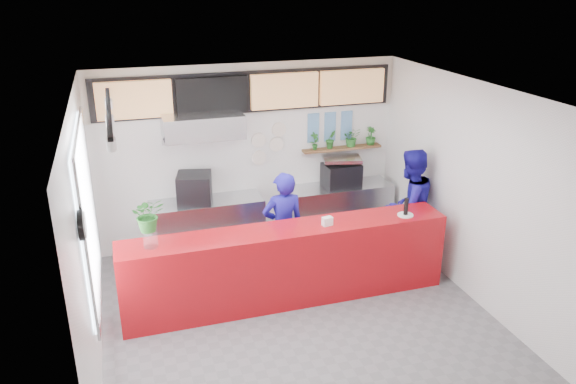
{
  "coord_description": "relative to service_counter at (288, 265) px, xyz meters",
  "views": [
    {
      "loc": [
        -2.03,
        -6.11,
        4.27
      ],
      "look_at": [
        0.1,
        0.7,
        1.5
      ],
      "focal_mm": 35.0,
      "sensor_mm": 36.0,
      "label": 1
    }
  ],
  "objects": [
    {
      "name": "dec_plate_d",
      "position": [
        0.5,
        2.07,
        1.35
      ],
      "size": [
        0.24,
        0.03,
        0.24
      ],
      "primitive_type": "cylinder",
      "rotation": [
        1.57,
        0.0,
        0.0
      ],
      "color": "silver",
      "rests_on": "wall_back"
    },
    {
      "name": "herb_a",
      "position": [
        1.1,
        2.0,
        1.12
      ],
      "size": [
        0.19,
        0.16,
        0.3
      ],
      "primitive_type": "imported",
      "rotation": [
        0.0,
        0.0,
        0.38
      ],
      "color": "#266A25",
      "rests_on": "herb_shelf"
    },
    {
      "name": "napkin_holder",
      "position": [
        0.54,
        -0.07,
        0.61
      ],
      "size": [
        0.15,
        0.11,
        0.12
      ],
      "primitive_type": "cube",
      "rotation": [
        0.0,
        0.0,
        0.18
      ],
      "color": "white",
      "rests_on": "service_counter"
    },
    {
      "name": "wall_clock_rim",
      "position": [
        -2.46,
        -1.3,
        1.5
      ],
      "size": [
        0.05,
        0.3,
        0.3
      ],
      "primitive_type": "cylinder",
      "rotation": [
        0.0,
        1.57,
        0.0
      ],
      "color": "black",
      "rests_on": "wall_left"
    },
    {
      "name": "service_counter",
      "position": [
        0.0,
        0.0,
        0.0
      ],
      "size": [
        4.5,
        0.6,
        1.1
      ],
      "primitive_type": "cube",
      "color": "#A40B12",
      "rests_on": "ground"
    },
    {
      "name": "wall_back",
      "position": [
        0.0,
        2.1,
        0.95
      ],
      "size": [
        5.0,
        0.0,
        5.0
      ],
      "primitive_type": "plane",
      "rotation": [
        1.57,
        0.0,
        0.0
      ],
      "color": "white",
      "rests_on": "ground"
    },
    {
      "name": "ceiling",
      "position": [
        0.0,
        -0.4,
        2.45
      ],
      "size": [
        5.0,
        5.0,
        0.0
      ],
      "primitive_type": "plane",
      "rotation": [
        3.14,
        0.0,
        0.0
      ],
      "color": "silver"
    },
    {
      "name": "photo_frame_f",
      "position": [
        1.7,
        2.08,
        1.2
      ],
      "size": [
        0.2,
        0.02,
        0.25
      ],
      "primitive_type": "cube",
      "color": "#598CBF",
      "rests_on": "wall_back"
    },
    {
      "name": "right_bench",
      "position": [
        1.5,
        1.8,
        -0.1
      ],
      "size": [
        1.8,
        0.6,
        0.9
      ],
      "primitive_type": "cube",
      "color": "#B2B5BA",
      "rests_on": "ground"
    },
    {
      "name": "espresso_machine",
      "position": [
        1.52,
        1.8,
        0.54
      ],
      "size": [
        0.62,
        0.46,
        0.39
      ],
      "primitive_type": "cube",
      "rotation": [
        0.0,
        0.0,
        0.05
      ],
      "color": "black",
      "rests_on": "right_bench"
    },
    {
      "name": "glass_vase",
      "position": [
        -1.79,
        -0.01,
        0.66
      ],
      "size": [
        0.22,
        0.22,
        0.22
      ],
      "primitive_type": "cylinder",
      "rotation": [
        0.0,
        0.0,
        -0.32
      ],
      "color": "white",
      "rests_on": "service_counter"
    },
    {
      "name": "dec_plate_a",
      "position": [
        0.15,
        2.07,
        1.2
      ],
      "size": [
        0.24,
        0.03,
        0.24
      ],
      "primitive_type": "cylinder",
      "rotation": [
        1.57,
        0.0,
        0.0
      ],
      "color": "silver",
      "rests_on": "wall_back"
    },
    {
      "name": "staff_center",
      "position": [
        0.11,
        0.58,
        0.29
      ],
      "size": [
        0.62,
        0.41,
        1.69
      ],
      "primitive_type": "imported",
      "rotation": [
        0.0,
        0.0,
        3.14
      ],
      "color": "#1B1592",
      "rests_on": "ground"
    },
    {
      "name": "hood_lip",
      "position": [
        -0.8,
        1.75,
        1.4
      ],
      "size": [
        1.2,
        0.69,
        0.31
      ],
      "primitive_type": "cube",
      "rotation": [
        -0.35,
        0.0,
        0.0
      ],
      "color": "#B2B5BA",
      "rests_on": "ceiling"
    },
    {
      "name": "menu_board_mid_right",
      "position": [
        0.57,
        1.98,
        2.0
      ],
      "size": [
        1.1,
        0.1,
        0.55
      ],
      "primitive_type": "cube",
      "color": "tan",
      "rests_on": "wall_back"
    },
    {
      "name": "pepper_mill",
      "position": [
        1.72,
        -0.09,
        0.69
      ],
      "size": [
        0.07,
        0.07,
        0.25
      ],
      "primitive_type": "cylinder",
      "rotation": [
        0.0,
        0.0,
        0.17
      ],
      "color": "black",
      "rests_on": "white_plate"
    },
    {
      "name": "photo_frame_c",
      "position": [
        1.7,
        2.08,
        1.45
      ],
      "size": [
        0.2,
        0.02,
        0.25
      ],
      "primitive_type": "cube",
      "color": "#598CBF",
      "rests_on": "wall_back"
    },
    {
      "name": "herb_d",
      "position": [
        2.13,
        2.0,
        1.13
      ],
      "size": [
        0.21,
        0.2,
        0.31
      ],
      "primitive_type": "imported",
      "rotation": [
        0.0,
        0.0,
        0.28
      ],
      "color": "#266A25",
      "rests_on": "herb_shelf"
    },
    {
      "name": "menu_board_far_right",
      "position": [
        1.73,
        1.98,
        2.0
      ],
      "size": [
        1.1,
        0.1,
        0.55
      ],
      "primitive_type": "cube",
      "color": "tan",
      "rests_on": "wall_back"
    },
    {
      "name": "staff_right",
      "position": [
        2.16,
        0.59,
        0.37
      ],
      "size": [
        1.05,
        0.92,
        1.83
      ],
      "primitive_type": "imported",
      "rotation": [
        0.0,
        0.0,
        3.43
      ],
      "color": "#1B1592",
      "rests_on": "ground"
    },
    {
      "name": "herb_shelf",
      "position": [
        1.6,
        2.0,
        0.95
      ],
      "size": [
        1.4,
        0.18,
        0.04
      ],
      "primitive_type": "cube",
      "color": "brown",
      "rests_on": "wall_back"
    },
    {
      "name": "soffit",
      "position": [
        0.0,
        2.06,
        2.0
      ],
      "size": [
        4.8,
        0.04,
        0.65
      ],
      "primitive_type": "cube",
      "color": "black",
      "rests_on": "wall_back"
    },
    {
      "name": "track_rail",
      "position": [
        -2.1,
        -0.4,
        2.39
      ],
      "size": [
        0.05,
        2.4,
        0.04
      ],
      "primitive_type": "cube",
      "color": "black",
      "rests_on": "ceiling"
    },
    {
      "name": "photo_frame_a",
      "position": [
        1.1,
        2.08,
        1.45
      ],
      "size": [
        0.2,
        0.02,
        0.25
      ],
      "primitive_type": "cube",
      "color": "#598CBF",
      "rests_on": "wall_back"
    },
    {
      "name": "window_frame",
      "position": [
        -2.45,
        -0.1,
        1.15
      ],
      "size": [
        0.03,
        2.3,
        2.0
      ],
      "primitive_type": "cube",
      "color": "#B2B5BA",
      "rests_on": "wall_left"
    },
    {
      "name": "floor",
      "position": [
        0.0,
        -0.4,
        -0.55
      ],
      "size": [
        5.0,
        5.0,
        0.0
      ],
      "primitive_type": "plane",
      "color": "slate",
      "rests_on": "ground"
    },
    {
      "name": "white_plate",
      "position": [
        1.72,
        -0.09,
        0.56
      ],
      "size": [
        0.24,
        0.24,
        0.02
      ],
      "primitive_type": "cylinder",
      "rotation": [
        0.0,
        0.0,
        -0.06
      ],
      "color": "white",
      "rests_on": "service_counter"
    },
    {
      "name": "basil_vase",
      "position": [
        -1.79,
        -0.01,
        0.99
      ],
      "size": [
        0.43,
        0.38,
        0.44
      ],
      "primitive_type": "imported",
      "rotation": [
        0.0,
        0.0,
        0.11
      ],
      "color": "#266A25",
      "rests_on": "glass_vase"
    },
    {
      "name": "dec_plate_c",
      "position": [
        0.15,
        2.07,
        0.9
      ],
      "size": [
        0.24,
        0.03,
        0.24
      ],
      "primitive_type": "cylinder",
      "rotation": [
        1.57,
        0.0,
        0.0
      ],
      "color": "silver",
      "rests_on": "wall_back"
    },
    {
      "name": "extraction_hood",
      "position": [
        -0.8,
        1.75,
        1.6
      ],
      "size": [
        1.2,
        0.7,
        0.35
      ],
      "primitive_type": "cube",
      "color": "#B2B5BA",
      "rests_on": "ceiling"
    },
    {
      "name": "wall_right",
      "position": [
        2.5,
        -0.4,
        0.95
      ],
      "size": [
        0.0,
        5.0,
        5.0
      ],
      "primitive_type": "plane",
      "rotation": [
        1.57,
        0.0,
        -1.57
      ],
      "color": "white",
      "rests_on": "ground"
    },
    {
      "name": "prep_bench",
      "position": [
        -0.8,
        1.8,
        -0.1
      ],
      "size": [
        1.8,
        0.6,
        0.9
      ],
      "primitive_type": "cube",
      "color": "#B2B5BA",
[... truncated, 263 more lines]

